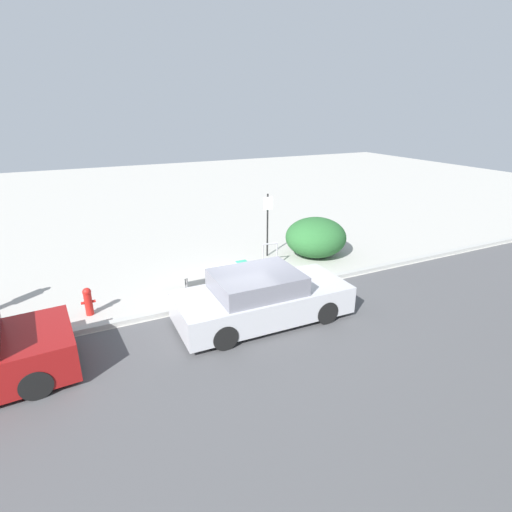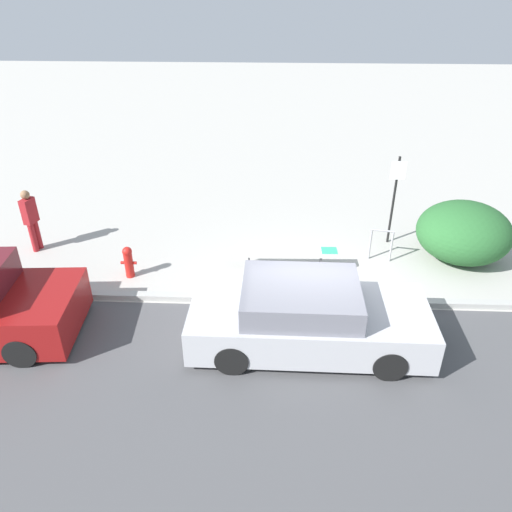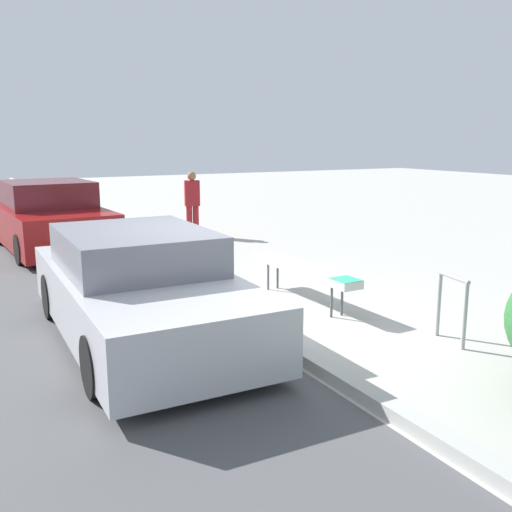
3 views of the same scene
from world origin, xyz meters
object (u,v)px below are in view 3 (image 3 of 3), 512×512
object	(u,v)px
bench	(303,269)
bike_rack	(452,302)
fire_hydrant	(189,240)
pedestrian	(192,202)
parked_car_far	(51,219)
parked_car_near	(140,288)

from	to	relation	value
bench	bike_rack	world-z (taller)	bike_rack
bench	fire_hydrant	size ratio (longest dim) A/B	3.13
pedestrian	parked_car_far	xyz separation A→B (m)	(0.14, -3.38, -0.19)
parked_car_far	bench	bearing A→B (deg)	19.30
bike_rack	parked_car_far	world-z (taller)	parked_car_far
bike_rack	parked_car_near	size ratio (longest dim) A/B	0.19
bike_rack	parked_car_far	bearing A→B (deg)	-158.99
bench	pedestrian	world-z (taller)	pedestrian
bike_rack	pedestrian	size ratio (longest dim) A/B	0.52
bench	bike_rack	size ratio (longest dim) A/B	2.90
pedestrian	parked_car_near	size ratio (longest dim) A/B	0.36
bike_rack	parked_car_near	xyz separation A→B (m)	(-1.92, -3.19, 0.11)
fire_hydrant	parked_car_far	distance (m)	3.37
parked_car_near	parked_car_far	distance (m)	6.46
parked_car_far	pedestrian	bearing A→B (deg)	88.51
bench	parked_car_far	xyz separation A→B (m)	(-6.09, -2.61, 0.18)
bike_rack	pedestrian	world-z (taller)	pedestrian
pedestrian	parked_car_far	world-z (taller)	pedestrian
fire_hydrant	parked_car_near	size ratio (longest dim) A/B	0.17
bike_rack	fire_hydrant	bearing A→B (deg)	-170.41
pedestrian	parked_car_near	bearing A→B (deg)	77.22
bench	parked_car_far	distance (m)	6.63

